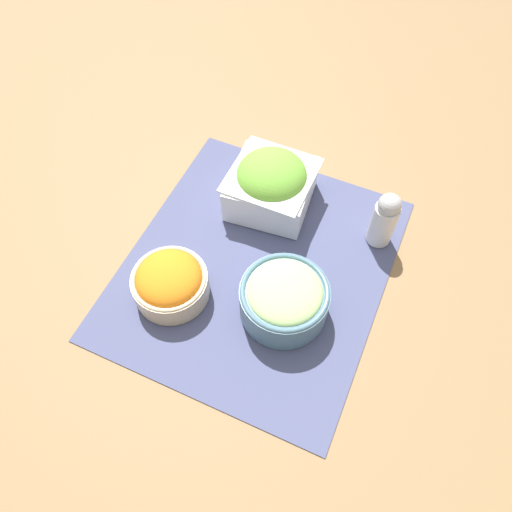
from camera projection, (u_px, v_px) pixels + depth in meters
The scene contains 6 objects.
ground_plane at pixel (256, 268), 0.79m from camera, with size 3.00×3.00×0.00m, color olive.
placemat at pixel (256, 267), 0.79m from camera, with size 0.45×0.39×0.00m.
cucumber_bowl at pixel (284, 298), 0.71m from camera, with size 0.13×0.13×0.07m.
lettuce_bowl at pixel (271, 183), 0.82m from camera, with size 0.14×0.14×0.10m.
carrot_bowl at pixel (170, 282), 0.73m from camera, with size 0.11×0.11×0.06m.
pepper_shaker at pixel (384, 219), 0.77m from camera, with size 0.04×0.04×0.11m.
Camera 1 is at (-0.37, -0.17, 0.68)m, focal length 35.00 mm.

